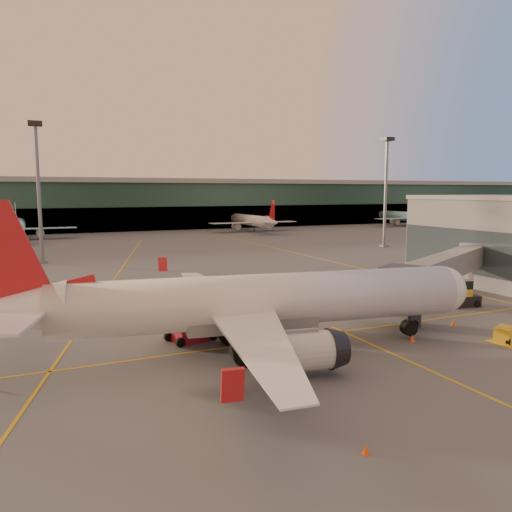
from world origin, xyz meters
name	(u,v)px	position (x,y,z in m)	size (l,w,h in m)	color
ground	(326,354)	(0.00, 0.00, 0.00)	(600.00, 600.00, 0.00)	#4C4F54
taxi_markings	(134,276)	(-7.32, 44.49, 0.01)	(100.12, 173.00, 0.01)	gold
terminal	(101,204)	(0.00, 141.79, 8.76)	(400.00, 20.00, 17.60)	#19382D
gate_building	(506,239)	(41.93, 17.93, 6.29)	(18.40, 22.40, 12.60)	slate
mast_west_near	(38,182)	(-20.00, 66.00, 14.86)	(2.40, 2.40, 25.60)	slate
mast_east_near	(386,184)	(55.00, 62.00, 14.86)	(2.40, 2.40, 25.60)	slate
distant_aircraft_row	(35,239)	(-21.00, 118.00, 0.00)	(290.00, 34.00, 13.00)	#88D6E3
main_airplane	(248,304)	(-5.63, 3.14, 4.09)	(41.61, 37.71, 12.59)	white
jet_bridge	(450,267)	(23.36, 10.22, 4.32)	(28.03, 17.06, 6.12)	slate
catering_truck	(188,315)	(-9.21, 8.07, 2.34)	(5.68, 3.42, 4.11)	maroon
gpu_cart	(505,334)	(16.29, -3.43, 0.64)	(2.58, 2.12, 1.30)	gold
pushback_tug	(461,299)	(23.41, 8.28, 0.81)	(4.18, 2.72, 2.00)	black
cone_nose	(454,323)	(16.16, 2.33, 0.26)	(0.43, 0.43, 0.55)	#FF4B0D
cone_wing_right	(366,449)	(-6.52, -14.08, 0.24)	(0.39, 0.39, 0.50)	#FF4B0D
cone_wing_left	(173,307)	(-7.44, 20.15, 0.28)	(0.46, 0.46, 0.58)	#FF4B0D
cone_fwd	(412,338)	(8.81, -0.10, 0.29)	(0.47, 0.47, 0.59)	#FF4B0D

